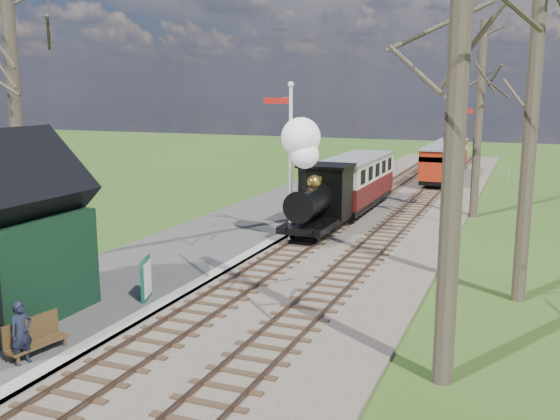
{
  "coord_description": "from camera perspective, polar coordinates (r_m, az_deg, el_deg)",
  "views": [
    {
      "loc": [
        7.88,
        -6.27,
        5.87
      ],
      "look_at": [
        -0.49,
        14.39,
        1.6
      ],
      "focal_mm": 40.0,
      "sensor_mm": 36.0,
      "label": 1
    }
  ],
  "objects": [
    {
      "name": "distant_hills",
      "position": [
        74.3,
        16.15,
        -6.89
      ],
      "size": [
        114.4,
        48.0,
        22.02
      ],
      "color": "#385B23",
      "rests_on": "ground"
    },
    {
      "name": "ballast_bed",
      "position": [
        29.6,
        8.77,
        -0.62
      ],
      "size": [
        8.0,
        60.0,
        0.1
      ],
      "primitive_type": "cube",
      "color": "brown",
      "rests_on": "ground"
    },
    {
      "name": "track_near",
      "position": [
        29.91,
        6.35,
        -0.35
      ],
      "size": [
        1.6,
        60.0,
        0.15
      ],
      "color": "brown",
      "rests_on": "ground"
    },
    {
      "name": "track_far",
      "position": [
        29.33,
        11.24,
        -0.71
      ],
      "size": [
        1.6,
        60.0,
        0.15
      ],
      "color": "brown",
      "rests_on": "ground"
    },
    {
      "name": "platform",
      "position": [
        23.95,
        -7.06,
        -3.18
      ],
      "size": [
        5.0,
        44.0,
        0.2
      ],
      "primitive_type": "cube",
      "color": "#474442",
      "rests_on": "ground"
    },
    {
      "name": "coping_strip",
      "position": [
        22.95,
        -2.02,
        -3.71
      ],
      "size": [
        0.4,
        44.0,
        0.21
      ],
      "primitive_type": "cube",
      "color": "#B2AD9E",
      "rests_on": "ground"
    },
    {
      "name": "semaphore_near",
      "position": [
        24.0,
        0.83,
        5.47
      ],
      "size": [
        1.22,
        0.24,
        6.22
      ],
      "color": "silver",
      "rests_on": "ground"
    },
    {
      "name": "semaphore_far",
      "position": [
        28.6,
        14.99,
        5.42
      ],
      "size": [
        1.22,
        0.24,
        5.72
      ],
      "color": "silver",
      "rests_on": "ground"
    },
    {
      "name": "bare_trees",
      "position": [
        17.64,
        0.26,
        8.7
      ],
      "size": [
        15.51,
        22.39,
        12.0
      ],
      "color": "#382D23",
      "rests_on": "ground"
    },
    {
      "name": "fence_line",
      "position": [
        43.27,
        11.81,
        3.55
      ],
      "size": [
        12.6,
        0.08,
        1.0
      ],
      "color": "slate",
      "rests_on": "ground"
    },
    {
      "name": "locomotive",
      "position": [
        24.84,
        3.27,
        2.25
      ],
      "size": [
        1.89,
        4.4,
        4.72
      ],
      "color": "black",
      "rests_on": "ground"
    },
    {
      "name": "coach",
      "position": [
        30.67,
        6.95,
        2.73
      ],
      "size": [
        2.2,
        7.55,
        2.32
      ],
      "color": "black",
      "rests_on": "ground"
    },
    {
      "name": "red_carriage_a",
      "position": [
        39.89,
        14.34,
        4.04
      ],
      "size": [
        1.88,
        4.66,
        1.98
      ],
      "color": "black",
      "rests_on": "ground"
    },
    {
      "name": "red_carriage_b",
      "position": [
        45.31,
        15.3,
        4.77
      ],
      "size": [
        1.88,
        4.66,
        1.98
      ],
      "color": "black",
      "rests_on": "ground"
    },
    {
      "name": "sign_board",
      "position": [
        17.64,
        -12.14,
        -6.17
      ],
      "size": [
        0.34,
        0.78,
        1.16
      ],
      "color": "#104E3A",
      "rests_on": "platform"
    },
    {
      "name": "bench",
      "position": [
        14.94,
        -21.58,
        -10.72
      ],
      "size": [
        0.64,
        1.45,
        0.8
      ],
      "color": "#4D371B",
      "rests_on": "platform"
    },
    {
      "name": "person",
      "position": [
        14.38,
        -22.57,
        -10.32
      ],
      "size": [
        0.43,
        0.56,
        1.36
      ],
      "primitive_type": "imported",
      "rotation": [
        0.0,
        0.0,
        1.35
      ],
      "color": "#1A1D2F",
      "rests_on": "platform"
    }
  ]
}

